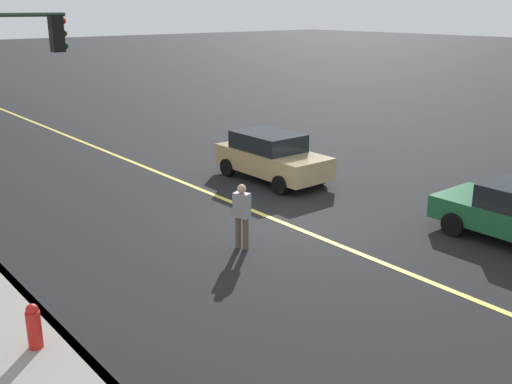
% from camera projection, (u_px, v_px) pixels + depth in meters
% --- Properties ---
extents(ground, '(200.00, 200.00, 0.00)m').
position_uv_depth(ground, '(281.00, 222.00, 15.91)').
color(ground, black).
extents(curb_edge, '(80.00, 0.16, 0.15)m').
position_uv_depth(curb_edge, '(23.00, 295.00, 11.75)').
color(curb_edge, slate).
rests_on(curb_edge, ground).
extents(lane_stripe_center, '(80.00, 0.16, 0.01)m').
position_uv_depth(lane_stripe_center, '(281.00, 222.00, 15.91)').
color(lane_stripe_center, '#D8CC4C').
rests_on(lane_stripe_center, ground).
extents(car_tan, '(4.11, 1.91, 1.57)m').
position_uv_depth(car_tan, '(271.00, 156.00, 19.58)').
color(car_tan, tan).
rests_on(car_tan, ground).
extents(pedestrian_with_backpack, '(0.43, 0.45, 1.60)m').
position_uv_depth(pedestrian_with_backpack, '(242.00, 212.00, 13.93)').
color(pedestrian_with_backpack, brown).
rests_on(pedestrian_with_backpack, ground).
extents(fire_hydrant, '(0.24, 0.24, 0.94)m').
position_uv_depth(fire_hydrant, '(34.00, 330.00, 9.71)').
color(fire_hydrant, red).
rests_on(fire_hydrant, ground).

